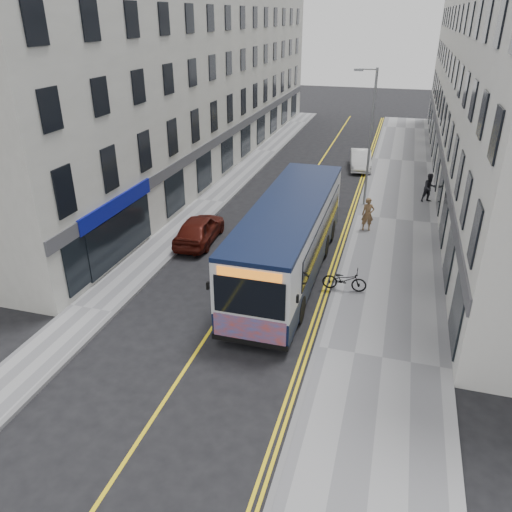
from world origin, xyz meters
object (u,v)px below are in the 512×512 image
Objects in this scene: car_maroon at (199,229)px; pedestrian_near at (368,214)px; pedestrian_far at (429,188)px; city_bus at (289,236)px; bicycle at (344,280)px; streetlamp at (369,134)px; car_white at (361,160)px.

pedestrian_near is at bearing -158.57° from car_maroon.
pedestrian_far is 0.42× the size of car_maroon.
bicycle is (2.60, -0.87, -1.31)m from city_bus.
pedestrian_near is at bearing -82.00° from streetlamp.
pedestrian_near is at bearing -4.79° from bicycle.
car_white is at bearing 97.61° from pedestrian_far.
pedestrian_far is (3.83, 1.58, -3.38)m from streetlamp.
pedestrian_far is (3.26, 5.65, -0.01)m from pedestrian_near.
pedestrian_far is at bearing 22.42° from streetlamp.
car_maroon is at bearing -134.14° from streetlamp.
pedestrian_near is at bearing -90.72° from car_white.
city_bus is 6.76m from pedestrian_near.
streetlamp reaches higher than pedestrian_near.
pedestrian_far is at bearing -143.72° from car_maroon.
city_bus is 18.45m from car_white.
pedestrian_far is at bearing -17.96° from bicycle.
city_bus is 6.80× the size of pedestrian_far.
car_maroon is (-5.20, 2.29, -1.19)m from city_bus.
city_bus is at bearing -146.05° from pedestrian_far.
pedestrian_far is (3.60, 12.54, 0.40)m from bicycle.
pedestrian_far is 8.23m from car_white.
streetlamp is 11.60m from bicycle.
pedestrian_near is (0.57, -4.07, -3.37)m from streetlamp.
car_maroon is at bearing -168.63° from pedestrian_far.
streetlamp reaches higher than pedestrian_far.
car_maroon is (-8.14, -3.73, -0.29)m from pedestrian_near.
car_maroon is (-7.57, -7.80, -3.66)m from streetlamp.
pedestrian_near is at bearing 63.96° from city_bus.
pedestrian_far is 14.77m from car_maroon.
pedestrian_far reaches higher than car_maroon.
pedestrian_near is 6.52m from pedestrian_far.
pedestrian_near reaches higher than car_white.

